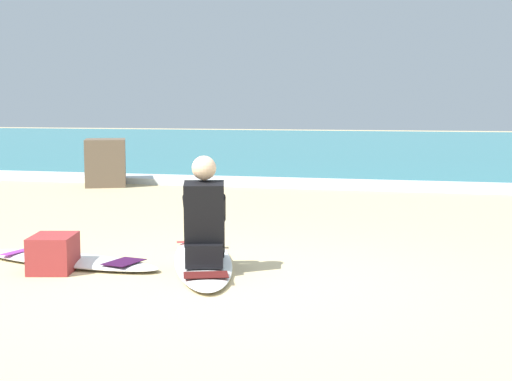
{
  "coord_description": "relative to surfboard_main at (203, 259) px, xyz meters",
  "views": [
    {
      "loc": [
        1.82,
        -5.69,
        1.44
      ],
      "look_at": [
        -0.19,
        1.96,
        0.55
      ],
      "focal_mm": 52.58,
      "sensor_mm": 36.0,
      "label": 1
    }
  ],
  "objects": [
    {
      "name": "breaking_foam",
      "position": [
        0.39,
        6.81,
        0.02
      ],
      "size": [
        80.0,
        0.9,
        0.11
      ],
      "primitive_type": "cube",
      "color": "white",
      "rests_on": "ground"
    },
    {
      "name": "surfboard_spare_near",
      "position": [
        -1.2,
        -0.33,
        0.0
      ],
      "size": [
        2.03,
        0.9,
        0.08
      ],
      "color": "white",
      "rests_on": "ground"
    },
    {
      "name": "ground_plane",
      "position": [
        0.39,
        -0.76,
        -0.04
      ],
      "size": [
        80.0,
        80.0,
        0.0
      ],
      "primitive_type": "plane",
      "color": "#CCB584"
    },
    {
      "name": "beach_bag",
      "position": [
        -1.16,
        -0.65,
        0.12
      ],
      "size": [
        0.47,
        0.55,
        0.32
      ],
      "primitive_type": "cube",
      "rotation": [
        0.0,
        0.0,
        0.25
      ],
      "color": "maroon",
      "rests_on": "ground"
    },
    {
      "name": "shoreline_rock",
      "position": [
        -3.9,
        6.0,
        0.39
      ],
      "size": [
        1.02,
        1.12,
        0.85
      ],
      "primitive_type": "cube",
      "rotation": [
        0.0,
        0.0,
        1.99
      ],
      "color": "brown",
      "rests_on": "ground"
    },
    {
      "name": "sea",
      "position": [
        0.39,
        20.51,
        0.01
      ],
      "size": [
        80.0,
        28.0,
        0.1
      ],
      "primitive_type": "cube",
      "color": "teal",
      "rests_on": "ground"
    },
    {
      "name": "surfer_seated",
      "position": [
        0.13,
        -0.34,
        0.4
      ],
      "size": [
        0.52,
        0.77,
        0.95
      ],
      "color": "black",
      "rests_on": "surfboard_main"
    },
    {
      "name": "surfboard_main",
      "position": [
        0.0,
        0.0,
        0.0
      ],
      "size": [
        1.38,
        2.54,
        0.08
      ],
      "color": "white",
      "rests_on": "ground"
    }
  ]
}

